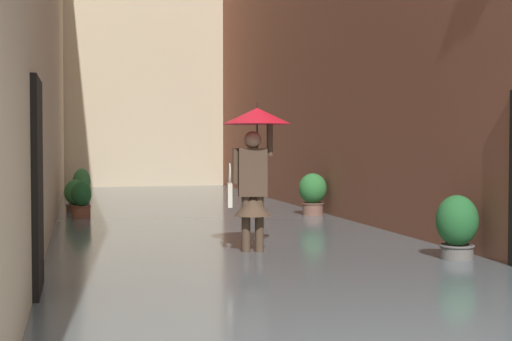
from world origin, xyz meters
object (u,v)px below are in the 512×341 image
potted_plant_near_right (82,189)px  potted_plant_far_right (75,197)px  potted_plant_near_left (457,229)px  person_wading (254,153)px  potted_plant_far_left (313,194)px  potted_plant_mid_right (81,201)px

potted_plant_near_right → potted_plant_far_right: bearing=84.0°
potted_plant_far_right → potted_plant_near_left: bearing=121.2°
person_wading → potted_plant_near_right: bearing=-74.4°
potted_plant_far_left → potted_plant_near_right: 5.60m
potted_plant_far_right → potted_plant_near_right: size_ratio=0.81×
potted_plant_near_right → potted_plant_far_left: bearing=144.8°
potted_plant_far_right → potted_plant_mid_right: (-0.11, 1.19, -0.00)m
potted_plant_far_left → potted_plant_near_right: size_ratio=0.97×
person_wading → potted_plant_far_left: (-2.38, -4.64, -0.91)m
potted_plant_near_left → potted_plant_mid_right: bearing=-55.1°
person_wading → potted_plant_mid_right: (2.23, -5.31, -1.02)m
potted_plant_far_right → potted_plant_far_left: size_ratio=0.84×
potted_plant_near_left → person_wading: bearing=-27.6°
potted_plant_far_left → potted_plant_near_left: size_ratio=1.05×
potted_plant_far_right → potted_plant_far_left: bearing=158.5°
potted_plant_near_left → potted_plant_mid_right: size_ratio=1.13×
potted_plant_far_left → potted_plant_mid_right: bearing=-8.3°
potted_plant_near_right → person_wading: bearing=105.6°
person_wading → potted_plant_far_right: 6.98m
potted_plant_near_left → potted_plant_near_right: bearing=-63.5°
potted_plant_far_right → potted_plant_near_right: 1.38m
person_wading → potted_plant_far_left: 5.29m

